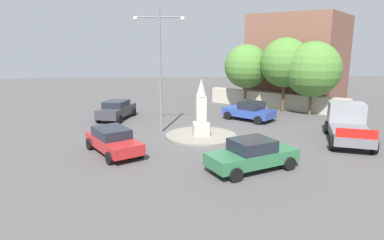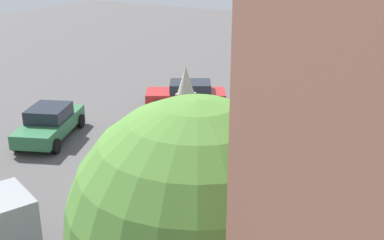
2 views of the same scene
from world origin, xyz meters
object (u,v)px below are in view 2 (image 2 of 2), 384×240
Objects in this scene: car_blue_approaching at (241,210)px; tree_far_corner at (317,179)px; car_green_passing at (50,123)px; car_red_near_island at (187,94)px; streetlamp at (244,32)px; car_dark_grey_far_side at (359,116)px; tree_mid_cluster at (197,224)px; monument at (186,116)px.

tree_far_corner is at bearing -139.80° from car_blue_approaching.
car_green_passing is at bearing 65.64° from tree_far_corner.
car_blue_approaching is 0.90× the size of car_red_near_island.
car_green_passing is at bearing 120.56° from streetlamp.
car_blue_approaching is at bearing -154.70° from streetlamp.
tree_far_corner is at bearing -140.74° from car_red_near_island.
car_dark_grey_far_side is 14.60m from tree_far_corner.
car_blue_approaching is 0.63× the size of tree_far_corner.
streetlamp is 1.32× the size of tree_mid_cluster.
car_dark_grey_far_side is 14.07m from car_green_passing.
car_dark_grey_far_side reaches higher than car_blue_approaching.
tree_far_corner reaches higher than car_red_near_island.
monument is at bearing 137.07° from car_dark_grey_far_side.
monument is 5.97m from car_red_near_island.
tree_far_corner is (-7.96, -7.65, 2.62)m from monument.
car_blue_approaching is 10.38m from car_dark_grey_far_side.
streetlamp is at bearing 129.07° from car_dark_grey_far_side.
streetlamp reaches higher than tree_mid_cluster.
streetlamp is 1.70× the size of car_green_passing.
streetlamp is 1.83× the size of car_dark_grey_far_side.
car_red_near_island is (9.32, 7.52, -0.01)m from car_blue_approaching.
tree_mid_cluster reaches higher than car_blue_approaching.
monument is 0.57× the size of tree_far_corner.
tree_far_corner is at bearing -171.91° from car_dark_grey_far_side.
monument is 0.81× the size of car_red_near_island.
monument is 6.25m from car_blue_approaching.
car_red_near_island is (5.08, 3.01, -0.89)m from monument.
streetlamp is at bearing 21.43° from tree_mid_cluster.
streetlamp is 1.25× the size of tree_far_corner.
car_dark_grey_far_side is (3.54, -4.36, -4.01)m from streetlamp.
car_blue_approaching is 6.51m from tree_mid_cluster.
car_blue_approaching is (-6.78, -3.21, -4.04)m from streetlamp.
tree_mid_cluster is at bearing -178.28° from car_dark_grey_far_side.
monument reaches higher than car_red_near_island.
tree_mid_cluster is 2.40m from tree_far_corner.
car_green_passing is 14.85m from tree_mid_cluster.
monument is 11.73m from tree_mid_cluster.
tree_mid_cluster is 0.95× the size of tree_far_corner.
tree_mid_cluster reaches higher than car_red_near_island.
tree_far_corner reaches higher than car_green_passing.
tree_far_corner is (-10.51, -6.35, -0.53)m from streetlamp.
monument is at bearing 152.91° from streetlamp.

